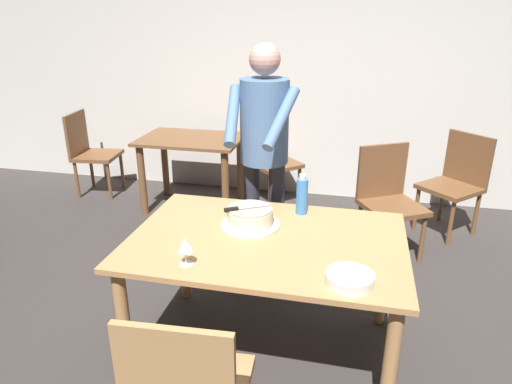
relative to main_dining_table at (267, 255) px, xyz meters
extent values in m
plane|color=#383330|center=(0.00, 0.00, -0.64)|extent=(14.00, 14.00, 0.00)
cube|color=silver|center=(0.00, 2.66, 0.71)|extent=(10.00, 0.12, 2.70)
cube|color=tan|center=(0.00, 0.00, 0.09)|extent=(1.48, 1.00, 0.03)
cylinder|color=tan|center=(-0.67, -0.42, -0.28)|extent=(0.07, 0.07, 0.72)
cylinder|color=tan|center=(0.67, -0.42, -0.28)|extent=(0.07, 0.07, 0.72)
cylinder|color=tan|center=(-0.67, 0.42, -0.28)|extent=(0.07, 0.07, 0.72)
cylinder|color=tan|center=(0.67, 0.42, -0.28)|extent=(0.07, 0.07, 0.72)
cylinder|color=silver|center=(-0.12, 0.13, 0.11)|extent=(0.34, 0.34, 0.01)
cylinder|color=beige|center=(-0.12, 0.13, 0.16)|extent=(0.26, 0.26, 0.09)
cylinder|color=#A49984|center=(-0.12, 0.13, 0.21)|extent=(0.25, 0.25, 0.01)
cube|color=silver|center=(-0.11, 0.14, 0.22)|extent=(0.18, 0.12, 0.00)
cube|color=black|center=(-0.22, 0.07, 0.22)|extent=(0.08, 0.06, 0.02)
cylinder|color=white|center=(0.45, -0.35, 0.11)|extent=(0.22, 0.22, 0.01)
cylinder|color=white|center=(0.45, -0.35, 0.12)|extent=(0.22, 0.22, 0.01)
cylinder|color=white|center=(0.45, -0.35, 0.13)|extent=(0.22, 0.22, 0.01)
cylinder|color=white|center=(0.45, -0.35, 0.14)|extent=(0.22, 0.22, 0.01)
cylinder|color=white|center=(0.45, -0.35, 0.15)|extent=(0.22, 0.22, 0.01)
cylinder|color=silver|center=(-0.33, -0.36, 0.11)|extent=(0.07, 0.07, 0.00)
cylinder|color=silver|center=(-0.33, -0.36, 0.14)|extent=(0.01, 0.01, 0.07)
cone|color=silver|center=(-0.33, -0.36, 0.21)|extent=(0.08, 0.08, 0.07)
cylinder|color=#387AC6|center=(0.14, 0.37, 0.22)|extent=(0.07, 0.07, 0.22)
cylinder|color=silver|center=(0.14, 0.37, 0.34)|extent=(0.04, 0.04, 0.03)
cylinder|color=#2D2D38|center=(-0.08, 0.71, -0.17)|extent=(0.11, 0.11, 0.95)
cylinder|color=#2D2D38|center=(-0.26, 0.72, -0.17)|extent=(0.11, 0.11, 0.95)
cylinder|color=#4C6B93|center=(-0.17, 0.72, 0.58)|extent=(0.32, 0.32, 0.55)
sphere|color=tan|center=(-0.17, 0.72, 0.98)|extent=(0.20, 0.20, 0.20)
cylinder|color=#4C6B93|center=(-0.02, 0.53, 0.65)|extent=(0.18, 0.42, 0.34)
cylinder|color=#4C6B93|center=(-0.33, 0.55, 0.65)|extent=(0.13, 0.42, 0.34)
cube|color=tan|center=(-0.13, -1.00, 0.03)|extent=(0.44, 0.06, 0.45)
cube|color=brown|center=(-1.17, 1.96, 0.08)|extent=(1.00, 0.70, 0.03)
cylinder|color=brown|center=(-1.59, 1.69, -0.29)|extent=(0.07, 0.07, 0.71)
cylinder|color=brown|center=(-0.74, 1.69, -0.29)|extent=(0.07, 0.07, 0.71)
cylinder|color=brown|center=(-1.59, 2.24, -0.29)|extent=(0.07, 0.07, 0.71)
cylinder|color=brown|center=(-0.74, 2.24, -0.29)|extent=(0.07, 0.07, 0.71)
cube|color=brown|center=(-0.37, 2.27, -0.21)|extent=(0.62, 0.62, 0.04)
cylinder|color=brown|center=(-0.12, 2.26, -0.44)|extent=(0.04, 0.04, 0.41)
cylinder|color=brown|center=(-0.38, 2.01, -0.44)|extent=(0.04, 0.04, 0.41)
cylinder|color=brown|center=(-0.37, 2.52, -0.44)|extent=(0.04, 0.04, 0.41)
cylinder|color=brown|center=(-0.63, 2.27, -0.44)|extent=(0.04, 0.04, 0.41)
cube|color=brown|center=(-0.52, 2.41, 0.03)|extent=(0.34, 0.33, 0.45)
cube|color=brown|center=(-2.33, 2.12, -0.21)|extent=(0.49, 0.49, 0.04)
cylinder|color=brown|center=(-2.17, 2.32, -0.44)|extent=(0.04, 0.04, 0.41)
cylinder|color=brown|center=(-2.13, 1.96, -0.44)|extent=(0.04, 0.04, 0.41)
cylinder|color=brown|center=(-2.53, 2.28, -0.44)|extent=(0.04, 0.04, 0.41)
cylinder|color=brown|center=(-2.49, 1.92, -0.44)|extent=(0.04, 0.04, 0.41)
cube|color=brown|center=(-2.53, 2.10, 0.03)|extent=(0.08, 0.44, 0.45)
cube|color=brown|center=(0.76, 1.36, -0.21)|extent=(0.60, 0.60, 0.04)
cylinder|color=brown|center=(1.01, 1.29, -0.44)|extent=(0.04, 0.04, 0.41)
cylinder|color=brown|center=(0.69, 1.11, -0.44)|extent=(0.04, 0.04, 0.41)
cylinder|color=brown|center=(0.83, 1.61, -0.44)|extent=(0.04, 0.04, 0.41)
cylinder|color=brown|center=(0.51, 1.43, -0.44)|extent=(0.04, 0.04, 0.41)
cube|color=brown|center=(0.66, 1.54, 0.03)|extent=(0.40, 0.24, 0.45)
cube|color=brown|center=(1.28, 1.92, -0.21)|extent=(0.62, 0.62, 0.04)
cylinder|color=brown|center=(1.28, 1.66, -0.44)|extent=(0.04, 0.04, 0.41)
cylinder|color=brown|center=(1.02, 1.92, -0.44)|extent=(0.04, 0.04, 0.41)
cylinder|color=brown|center=(1.53, 1.92, -0.44)|extent=(0.04, 0.04, 0.41)
cylinder|color=brown|center=(1.27, 2.18, -0.44)|extent=(0.04, 0.04, 0.41)
cube|color=brown|center=(1.42, 2.07, 0.03)|extent=(0.34, 0.33, 0.45)
camera|label=1|loc=(0.43, -2.16, 1.24)|focal=31.96mm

